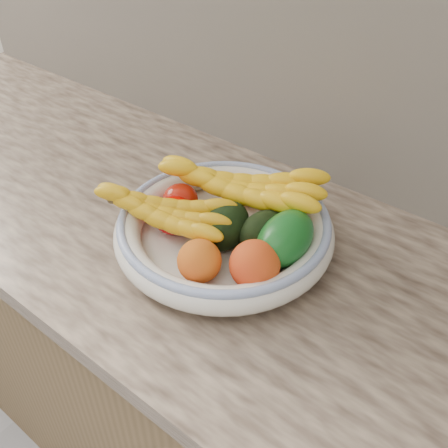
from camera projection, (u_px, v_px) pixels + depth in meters
kitchen_counter at (230, 378)px, 1.21m from camera, size 2.44×0.66×1.40m
fruit_bowl at (224, 229)px, 0.89m from camera, size 0.39×0.39×0.08m
clementine_back_left at (241, 189)px, 0.97m from camera, size 0.06×0.06×0.05m
clementine_back_right at (275, 201)px, 0.94m from camera, size 0.06×0.06×0.05m
tomato_left at (180, 200)px, 0.93m from camera, size 0.09×0.09×0.06m
tomato_near_left at (173, 215)px, 0.90m from camera, size 0.09×0.09×0.07m
avocado_center at (226, 226)px, 0.87m from camera, size 0.10×0.13×0.08m
avocado_right at (263, 231)px, 0.86m from camera, size 0.08×0.11×0.07m
green_mango at (285, 239)px, 0.82m from camera, size 0.11×0.13×0.11m
peach_front at (199, 261)px, 0.80m from camera, size 0.08×0.08×0.07m
peach_right at (255, 265)px, 0.79m from camera, size 0.10×0.10×0.08m
banana_bunch_back at (240, 190)px, 0.91m from camera, size 0.35×0.22×0.09m
banana_bunch_front at (163, 215)px, 0.86m from camera, size 0.28×0.20×0.07m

